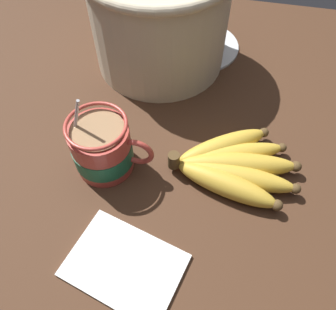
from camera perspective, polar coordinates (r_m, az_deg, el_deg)
table at (r=58.90cm, az=-6.13°, el=-3.19°), size 120.18×120.18×2.97cm
coffee_mug at (r=55.34cm, az=-11.15°, el=1.56°), size 15.09×10.00×15.35cm
banana_bunch at (r=56.36cm, az=11.03°, el=-1.83°), size 22.23×18.04×4.35cm
woven_basket at (r=71.60cm, az=-1.51°, el=23.08°), size 29.02×29.02×20.70cm
napkin at (r=50.19cm, az=-7.57°, el=-18.50°), size 18.51×15.05×0.60cm
small_plate at (r=81.74cm, az=5.16°, el=18.44°), size 19.22×19.22×0.60cm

